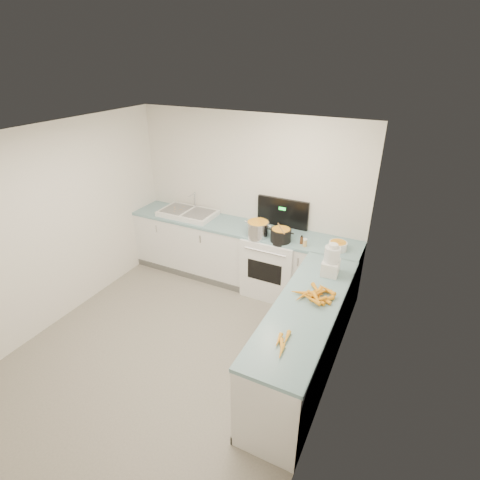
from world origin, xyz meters
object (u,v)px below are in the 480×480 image
at_px(black_pot, 281,236).
at_px(extract_bottle, 301,240).
at_px(steel_pot, 258,229).
at_px(spice_jar, 305,243).
at_px(stove, 273,262).
at_px(sink, 188,213).
at_px(mixing_bowl, 338,246).
at_px(food_processor, 331,261).

distance_m(black_pot, extract_bottle, 0.28).
bearing_deg(steel_pot, spice_jar, -1.15).
bearing_deg(black_pot, stove, 131.28).
distance_m(steel_pot, spice_jar, 0.68).
distance_m(steel_pot, black_pot, 0.34).
relative_size(sink, mixing_bowl, 3.71).
xyz_separation_m(sink, food_processor, (2.40, -0.71, 0.13)).
bearing_deg(steel_pot, extract_bottle, 3.35).
xyz_separation_m(mixing_bowl, spice_jar, (-0.41, -0.10, -0.01)).
height_order(stove, steel_pot, stove).
height_order(black_pot, extract_bottle, black_pot).
xyz_separation_m(steel_pot, mixing_bowl, (1.08, 0.08, -0.04)).
bearing_deg(spice_jar, steel_pot, 178.85).
height_order(stove, mixing_bowl, stove).
bearing_deg(spice_jar, sink, 174.32).
height_order(steel_pot, spice_jar, steel_pot).
distance_m(black_pot, food_processor, 0.96).
xyz_separation_m(stove, food_processor, (0.95, -0.70, 0.63)).
bearing_deg(extract_bottle, spice_jar, -38.33).
bearing_deg(steel_pot, mixing_bowl, 4.43).
xyz_separation_m(black_pot, spice_jar, (0.34, -0.00, -0.03)).
bearing_deg(mixing_bowl, food_processor, -84.68).
bearing_deg(extract_bottle, stove, 163.42).
relative_size(steel_pot, extract_bottle, 3.17).
xyz_separation_m(steel_pot, extract_bottle, (0.61, 0.04, -0.05)).
xyz_separation_m(stove, steel_pot, (-0.19, -0.16, 0.56)).
distance_m(spice_jar, food_processor, 0.71).
xyz_separation_m(mixing_bowl, extract_bottle, (-0.47, -0.05, -0.00)).
distance_m(stove, extract_bottle, 0.68).
bearing_deg(steel_pot, stove, 41.36).
relative_size(stove, mixing_bowl, 5.87).
height_order(extract_bottle, spice_jar, extract_bottle).
bearing_deg(food_processor, steel_pot, 154.85).
height_order(sink, steel_pot, sink).
bearing_deg(stove, black_pot, -48.72).
relative_size(sink, steel_pot, 2.75).
bearing_deg(mixing_bowl, stove, 174.92).
xyz_separation_m(sink, steel_pot, (1.26, -0.18, 0.06)).
relative_size(steel_pot, spice_jar, 3.41).
bearing_deg(sink, extract_bottle, -4.36).
bearing_deg(sink, food_processor, -16.56).
relative_size(steel_pot, mixing_bowl, 1.35).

